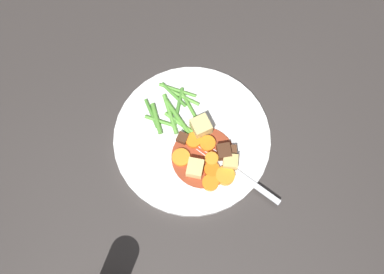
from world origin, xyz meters
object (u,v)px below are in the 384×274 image
Objects in this scene: carrot_slice_2 at (211,159)px; carrot_slice_6 at (207,144)px; potato_chunk_2 at (201,127)px; meat_chunk_2 at (224,152)px; potato_chunk_0 at (230,162)px; carrot_slice_3 at (225,176)px; carrot_slice_5 at (210,183)px; potato_chunk_1 at (195,168)px; carrot_slice_1 at (212,170)px; carrot_slice_4 at (195,140)px; meat_chunk_0 at (232,152)px; meat_chunk_1 at (183,139)px; carrot_slice_0 at (181,158)px; fork at (236,172)px; dinner_plate at (192,138)px.

carrot_slice_6 is (-0.03, 0.00, -0.00)m from carrot_slice_2.
potato_chunk_2 is (-0.03, -0.00, 0.01)m from carrot_slice_6.
meat_chunk_2 is (0.06, 0.03, -0.00)m from potato_chunk_2.
carrot_slice_3 is at bearing -37.37° from potato_chunk_0.
carrot_slice_6 is at bearing 5.82° from potato_chunk_2.
carrot_slice_5 is (0.04, -0.01, -0.00)m from carrot_slice_2.
potato_chunk_0 is 0.85× the size of potato_chunk_1.
potato_chunk_0 is (0.02, 0.03, 0.00)m from carrot_slice_2.
carrot_slice_3 is at bearing 22.04° from carrot_slice_2.
carrot_slice_1 is 0.04m from meat_chunk_2.
carrot_slice_4 is 0.08m from carrot_slice_5.
carrot_slice_6 is at bearing -127.35° from meat_chunk_0.
carrot_slice_2 reaches higher than carrot_slice_4.
carrot_slice_3 is 0.10m from meat_chunk_1.
meat_chunk_2 is at bearing 53.99° from meat_chunk_1.
potato_chunk_2 reaches higher than carrot_slice_2.
carrot_slice_3 is at bearing -13.79° from meat_chunk_2.
carrot_slice_6 reaches higher than carrot_slice_0.
meat_chunk_2 is (-0.00, 0.02, 0.01)m from carrot_slice_2.
carrot_slice_5 is 0.06m from meat_chunk_2.
carrot_slice_3 reaches higher than carrot_slice_5.
carrot_slice_1 is 1.14× the size of carrot_slice_2.
carrot_slice_6 is at bearing -148.72° from potato_chunk_0.
potato_chunk_2 reaches higher than meat_chunk_1.
carrot_slice_5 is 0.19× the size of fork.
meat_chunk_2 is at bearing 79.65° from carrot_slice_0.
meat_chunk_2 is at bearing -163.78° from fork.
carrot_slice_4 is 0.08m from potato_chunk_0.
carrot_slice_6 is (-0.07, -0.01, 0.00)m from carrot_slice_3.
carrot_slice_6 is 0.05m from meat_chunk_1.
potato_chunk_0 is (0.03, 0.08, 0.01)m from carrot_slice_0.
dinner_plate is at bearing -143.39° from potato_chunk_0.
carrot_slice_4 is 0.97× the size of carrot_slice_5.
dinner_plate is 12.50× the size of meat_chunk_0.
carrot_slice_2 is 0.06m from meat_chunk_1.
meat_chunk_0 is at bearing 153.72° from potato_chunk_0.
fork is at bearing 16.22° from meat_chunk_2.
carrot_slice_6 is at bearing 167.02° from carrot_slice_5.
carrot_slice_2 is 1.34× the size of meat_chunk_1.
potato_chunk_0 is 0.80× the size of potato_chunk_2.
meat_chunk_2 is (-0.02, 0.03, 0.01)m from carrot_slice_1.
potato_chunk_0 is 0.02m from meat_chunk_2.
meat_chunk_2 is at bearing 101.43° from carrot_slice_2.
potato_chunk_1 reaches higher than carrot_slice_6.
carrot_slice_4 is (-0.02, 0.03, 0.00)m from carrot_slice_0.
carrot_slice_6 is 0.05m from potato_chunk_1.
carrot_slice_2 reaches higher than carrot_slice_1.
potato_chunk_0 reaches higher than carrot_slice_2.
potato_chunk_2 reaches higher than potato_chunk_1.
meat_chunk_0 is (-0.00, 0.04, 0.00)m from carrot_slice_2.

